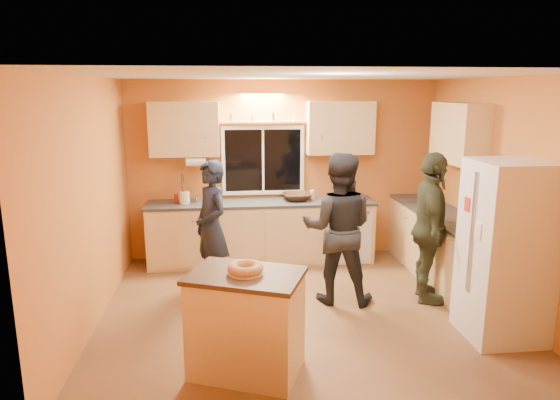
{
  "coord_description": "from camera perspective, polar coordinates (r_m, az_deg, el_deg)",
  "views": [
    {
      "loc": [
        -0.84,
        -5.22,
        2.46
      ],
      "look_at": [
        -0.22,
        0.4,
        1.2
      ],
      "focal_mm": 32.0,
      "sensor_mm": 36.0,
      "label": 1
    }
  ],
  "objects": [
    {
      "name": "right_counter",
      "position": [
        6.67,
        18.9,
        -5.71
      ],
      "size": [
        0.62,
        1.84,
        0.9
      ],
      "color": "tan",
      "rests_on": "ground"
    },
    {
      "name": "ground",
      "position": [
        5.83,
        2.67,
        -12.46
      ],
      "size": [
        4.5,
        4.5,
        0.0
      ],
      "primitive_type": "plane",
      "color": "brown",
      "rests_on": "ground"
    },
    {
      "name": "bundt_pastry",
      "position": [
        4.29,
        -3.99,
        -7.8
      ],
      "size": [
        0.31,
        0.31,
        0.09
      ],
      "primitive_type": "torus",
      "color": "tan",
      "rests_on": "island"
    },
    {
      "name": "room_shell",
      "position": [
        5.77,
        3.38,
        4.11
      ],
      "size": [
        4.54,
        4.04,
        2.61
      ],
      "color": "#B8712F",
      "rests_on": "ground"
    },
    {
      "name": "person_center",
      "position": [
        5.82,
        6.64,
        -3.26
      ],
      "size": [
        1.0,
        0.86,
        1.77
      ],
      "primitive_type": "imported",
      "rotation": [
        0.0,
        0.0,
        2.89
      ],
      "color": "black",
      "rests_on": "ground"
    },
    {
      "name": "person_right",
      "position": [
        6.04,
        16.78,
        -3.11
      ],
      "size": [
        0.7,
        1.12,
        1.77
      ],
      "primitive_type": "imported",
      "rotation": [
        0.0,
        0.0,
        1.3
      ],
      "color": "#2F311F",
      "rests_on": "ground"
    },
    {
      "name": "utensil_crock",
      "position": [
        7.08,
        -10.85,
        0.27
      ],
      "size": [
        0.14,
        0.14,
        0.17
      ],
      "primitive_type": "cylinder",
      "color": "beige",
      "rests_on": "back_counter"
    },
    {
      "name": "mixing_bowl",
      "position": [
        7.19,
        1.94,
        0.39
      ],
      "size": [
        0.42,
        0.42,
        0.1
      ],
      "primitive_type": "imported",
      "rotation": [
        0.0,
        0.0,
        0.03
      ],
      "color": "black",
      "rests_on": "back_counter"
    },
    {
      "name": "person_left",
      "position": [
        6.16,
        -7.83,
        -3.07
      ],
      "size": [
        0.62,
        0.71,
        1.63
      ],
      "primitive_type": "imported",
      "rotation": [
        0.0,
        0.0,
        -1.11
      ],
      "color": "black",
      "rests_on": "ground"
    },
    {
      "name": "red_box",
      "position": [
        7.06,
        16.74,
        -0.49
      ],
      "size": [
        0.16,
        0.12,
        0.07
      ],
      "primitive_type": "cube",
      "rotation": [
        0.0,
        0.0,
        0.02
      ],
      "color": "#B0261B",
      "rests_on": "right_counter"
    },
    {
      "name": "island",
      "position": [
        4.49,
        -3.89,
        -13.81
      ],
      "size": [
        1.13,
        0.96,
        0.93
      ],
      "rotation": [
        0.0,
        0.0,
        -0.38
      ],
      "color": "tan",
      "rests_on": "ground"
    },
    {
      "name": "potted_plant",
      "position": [
        5.92,
        22.57,
        -2.38
      ],
      "size": [
        0.25,
        0.22,
        0.27
      ],
      "primitive_type": "imported",
      "rotation": [
        0.0,
        0.0,
        0.04
      ],
      "color": "gray",
      "rests_on": "right_counter"
    },
    {
      "name": "back_counter",
      "position": [
        7.25,
        0.74,
        -3.57
      ],
      "size": [
        4.23,
        0.62,
        0.9
      ],
      "color": "tan",
      "rests_on": "ground"
    },
    {
      "name": "refrigerator",
      "position": [
        5.42,
        24.42,
        -5.35
      ],
      "size": [
        0.72,
        0.7,
        1.8
      ],
      "primitive_type": "cube",
      "color": "silver",
      "rests_on": "ground"
    }
  ]
}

